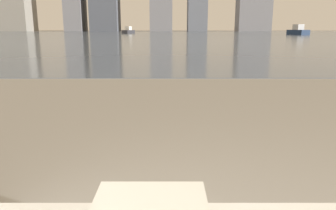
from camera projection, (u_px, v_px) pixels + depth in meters
name	position (u px, v px, depth m)	size (l,w,h in m)	color
harbor_water	(167.00, 34.00, 60.50)	(180.00, 110.00, 0.01)	slate
harbor_boat_0	(127.00, 31.00, 67.35)	(2.37, 4.00, 1.42)	#2D2D33
harbor_boat_1	(297.00, 31.00, 54.34)	(2.38, 4.68, 1.68)	navy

